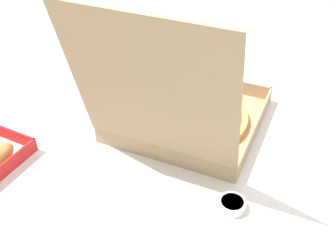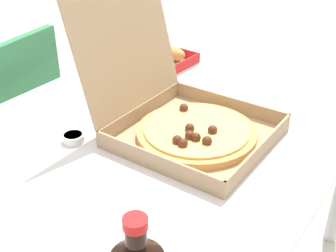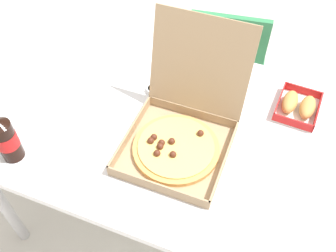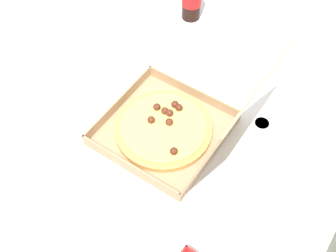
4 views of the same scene
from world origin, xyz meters
name	(u,v)px [view 3 (image 3 of 4)]	position (x,y,z in m)	size (l,w,h in m)	color
ground_plane	(177,215)	(0.00, 0.00, 0.00)	(10.00, 10.00, 0.00)	beige
dining_table	(180,137)	(0.00, 0.00, 0.64)	(1.47, 0.90, 0.71)	white
chair	(226,62)	(0.01, 0.69, 0.48)	(0.45, 0.45, 0.83)	#338451
pizza_box_open	(180,133)	(0.02, -0.07, 0.76)	(0.35, 0.44, 0.39)	tan
bread_side_box	(298,105)	(0.39, 0.24, 0.73)	(0.16, 0.20, 0.06)	white
cola_bottle	(6,138)	(-0.49, -0.34, 0.80)	(0.07, 0.07, 0.22)	black
paper_menu	(74,78)	(-0.50, 0.08, 0.71)	(0.21, 0.15, 0.00)	white
dipping_sauce_cup	(154,90)	(-0.16, 0.13, 0.72)	(0.06, 0.06, 0.02)	white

